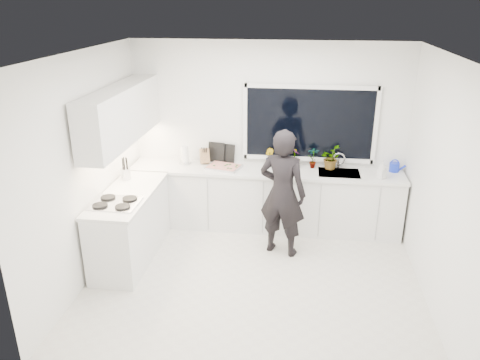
# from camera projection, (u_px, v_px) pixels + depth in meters

# --- Properties ---
(floor) EXTENTS (4.00, 3.50, 0.02)m
(floor) POSITION_uv_depth(u_px,v_px,m) (254.00, 280.00, 5.76)
(floor) COLOR beige
(floor) RESTS_ON ground
(wall_back) EXTENTS (4.00, 0.02, 2.70)m
(wall_back) POSITION_uv_depth(u_px,v_px,m) (268.00, 135.00, 6.89)
(wall_back) COLOR white
(wall_back) RESTS_ON ground
(wall_left) EXTENTS (0.02, 3.50, 2.70)m
(wall_left) POSITION_uv_depth(u_px,v_px,m) (86.00, 169.00, 5.52)
(wall_left) COLOR white
(wall_left) RESTS_ON ground
(wall_right) EXTENTS (0.02, 3.50, 2.70)m
(wall_right) POSITION_uv_depth(u_px,v_px,m) (441.00, 186.00, 5.01)
(wall_right) COLOR white
(wall_right) RESTS_ON ground
(ceiling) EXTENTS (4.00, 3.50, 0.02)m
(ceiling) POSITION_uv_depth(u_px,v_px,m) (257.00, 53.00, 4.77)
(ceiling) COLOR white
(ceiling) RESTS_ON wall_back
(window) EXTENTS (1.80, 0.02, 1.00)m
(window) POSITION_uv_depth(u_px,v_px,m) (309.00, 124.00, 6.71)
(window) COLOR black
(window) RESTS_ON wall_back
(base_cabinets_back) EXTENTS (3.92, 0.58, 0.88)m
(base_cabinets_back) POSITION_uv_depth(u_px,v_px,m) (265.00, 200.00, 6.93)
(base_cabinets_back) COLOR white
(base_cabinets_back) RESTS_ON floor
(base_cabinets_left) EXTENTS (0.58, 1.60, 0.88)m
(base_cabinets_left) POSITION_uv_depth(u_px,v_px,m) (131.00, 226.00, 6.13)
(base_cabinets_left) COLOR white
(base_cabinets_left) RESTS_ON floor
(countertop_back) EXTENTS (3.94, 0.62, 0.04)m
(countertop_back) POSITION_uv_depth(u_px,v_px,m) (265.00, 171.00, 6.76)
(countertop_back) COLOR silver
(countertop_back) RESTS_ON base_cabinets_back
(countertop_left) EXTENTS (0.62, 1.60, 0.04)m
(countertop_left) POSITION_uv_depth(u_px,v_px,m) (127.00, 194.00, 5.96)
(countertop_left) COLOR silver
(countertop_left) RESTS_ON base_cabinets_left
(upper_cabinets) EXTENTS (0.34, 2.10, 0.70)m
(upper_cabinets) POSITION_uv_depth(u_px,v_px,m) (122.00, 114.00, 5.95)
(upper_cabinets) COLOR white
(upper_cabinets) RESTS_ON wall_left
(sink) EXTENTS (0.58, 0.42, 0.14)m
(sink) POSITION_uv_depth(u_px,v_px,m) (339.00, 176.00, 6.65)
(sink) COLOR silver
(sink) RESTS_ON countertop_back
(faucet) EXTENTS (0.03, 0.03, 0.22)m
(faucet) POSITION_uv_depth(u_px,v_px,m) (339.00, 161.00, 6.77)
(faucet) COLOR silver
(faucet) RESTS_ON countertop_back
(stovetop) EXTENTS (0.56, 0.48, 0.03)m
(stovetop) POSITION_uv_depth(u_px,v_px,m) (115.00, 203.00, 5.63)
(stovetop) COLOR black
(stovetop) RESTS_ON countertop_left
(person) EXTENTS (0.72, 0.58, 1.72)m
(person) POSITION_uv_depth(u_px,v_px,m) (282.00, 193.00, 6.08)
(person) COLOR black
(person) RESTS_ON floor
(pizza_tray) EXTENTS (0.54, 0.46, 0.03)m
(pizza_tray) POSITION_uv_depth(u_px,v_px,m) (224.00, 167.00, 6.80)
(pizza_tray) COLOR #BBBABF
(pizza_tray) RESTS_ON countertop_back
(pizza) EXTENTS (0.49, 0.41, 0.01)m
(pizza) POSITION_uv_depth(u_px,v_px,m) (224.00, 166.00, 6.79)
(pizza) COLOR #B11F17
(pizza) RESTS_ON pizza_tray
(watering_can) EXTENTS (0.18, 0.18, 0.13)m
(watering_can) POSITION_uv_depth(u_px,v_px,m) (394.00, 167.00, 6.65)
(watering_can) COLOR #152DCC
(watering_can) RESTS_ON countertop_back
(paper_towel_roll) EXTENTS (0.14, 0.14, 0.26)m
(paper_towel_roll) POSITION_uv_depth(u_px,v_px,m) (185.00, 155.00, 6.96)
(paper_towel_roll) COLOR white
(paper_towel_roll) RESTS_ON countertop_back
(knife_block) EXTENTS (0.16, 0.14, 0.22)m
(knife_block) POSITION_uv_depth(u_px,v_px,m) (205.00, 156.00, 6.96)
(knife_block) COLOR olive
(knife_block) RESTS_ON countertop_back
(utensil_crock) EXTENTS (0.13, 0.13, 0.16)m
(utensil_crock) POSITION_uv_depth(u_px,v_px,m) (126.00, 174.00, 6.36)
(utensil_crock) COLOR silver
(utensil_crock) RESTS_ON countertop_left
(picture_frame_large) EXTENTS (0.22, 0.07, 0.28)m
(picture_frame_large) POSITION_uv_depth(u_px,v_px,m) (228.00, 153.00, 7.00)
(picture_frame_large) COLOR black
(picture_frame_large) RESTS_ON countertop_back
(picture_frame_small) EXTENTS (0.25, 0.06, 0.30)m
(picture_frame_small) POSITION_uv_depth(u_px,v_px,m) (216.00, 152.00, 7.02)
(picture_frame_small) COLOR black
(picture_frame_small) RESTS_ON countertop_back
(herb_plants) EXTENTS (1.09, 0.30, 0.33)m
(herb_plants) POSITION_uv_depth(u_px,v_px,m) (315.00, 158.00, 6.76)
(herb_plants) COLOR #26662D
(herb_plants) RESTS_ON countertop_back
(soap_bottles) EXTENTS (0.13, 0.13, 0.27)m
(soap_bottles) POSITION_uv_depth(u_px,v_px,m) (382.00, 170.00, 6.37)
(soap_bottles) COLOR #D8BF66
(soap_bottles) RESTS_ON countertop_back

